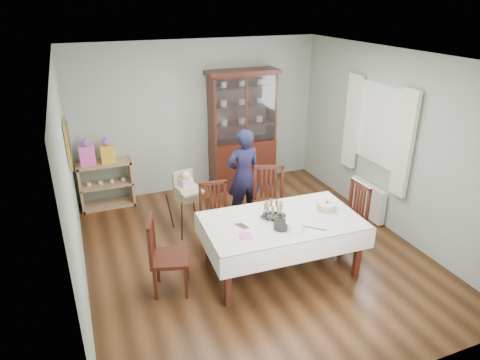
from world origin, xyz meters
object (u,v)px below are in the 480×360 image
chair_far_left (216,228)px  gift_bag_pink (87,153)px  chair_end_left (169,269)px  woman (244,176)px  chair_far_right (270,217)px  china_cabinet (242,128)px  champagne_tray (273,213)px  birthday_cake (327,207)px  dining_table (281,245)px  sideboard (106,184)px  high_chair (188,207)px  gift_bag_orange (108,151)px  chair_end_right (346,229)px

chair_far_left → gift_bag_pink: size_ratio=2.12×
chair_end_left → woman: (1.54, 1.37, 0.47)m
chair_far_right → china_cabinet: bearing=96.9°
chair_far_left → woman: size_ratio=0.62×
champagne_tray → birthday_cake: bearing=-7.3°
champagne_tray → dining_table: bearing=-54.2°
chair_far_left → chair_far_right: bearing=4.8°
sideboard → chair_far_left: 2.34m
chair_end_left → high_chair: size_ratio=1.01×
sideboard → gift_bag_orange: (0.09, -0.02, 0.59)m
dining_table → sideboard: bearing=124.1°
sideboard → gift_bag_pink: size_ratio=2.02×
chair_far_right → birthday_cake: (0.41, -0.86, 0.50)m
chair_far_left → birthday_cake: birthday_cake is taller
dining_table → sideboard: size_ratio=2.27×
dining_table → chair_far_left: chair_far_left is taller
dining_table → gift_bag_pink: size_ratio=4.58×
dining_table → high_chair: 1.72m
gift_bag_orange → china_cabinet: bearing=-0.0°
sideboard → china_cabinet: bearing=-0.5°
high_chair → woman: bearing=-11.3°
high_chair → champagne_tray: size_ratio=2.89×
sideboard → chair_far_right: bearing=-42.0°
chair_far_right → high_chair: (-1.09, 0.63, 0.06)m
china_cabinet → chair_end_left: china_cabinet is taller
chair_end_right → chair_far_left: bearing=-113.7°
champagne_tray → birthday_cake: size_ratio=1.12×
dining_table → high_chair: (-0.84, 1.51, -0.00)m
chair_end_left → woman: 2.11m
chair_far_left → champagne_tray: size_ratio=2.80×
dining_table → high_chair: size_ratio=2.10×
chair_far_left → champagne_tray: 1.09m
sideboard → birthday_cake: 3.83m
champagne_tray → chair_end_left: bearing=178.5°
chair_end_right → high_chair: bearing=-125.1°
chair_end_right → gift_bag_orange: gift_bag_orange is taller
chair_far_left → high_chair: bearing=118.2°
china_cabinet → chair_far_right: china_cabinet is taller
sideboard → dining_table: bearing=-55.9°
gift_bag_pink → chair_far_left: bearing=-50.8°
china_cabinet → champagne_tray: (-0.67, -2.69, -0.30)m
chair_far_right → woman: 0.80m
champagne_tray → birthday_cake: 0.74m
chair_end_left → birthday_cake: bearing=-77.1°
champagne_tray → gift_bag_pink: (-2.07, 2.70, 0.17)m
dining_table → chair_far_right: (0.25, 0.87, -0.07)m
dining_table → gift_bag_orange: bearing=123.0°
china_cabinet → gift_bag_pink: bearing=180.0°
chair_end_right → woman: size_ratio=0.64×
chair_end_right → birthday_cake: size_ratio=3.24×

